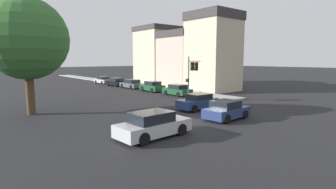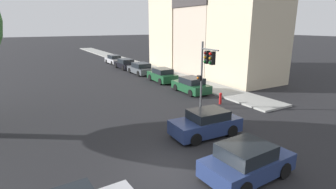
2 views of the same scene
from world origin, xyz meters
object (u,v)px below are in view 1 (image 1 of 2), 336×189
street_tree (26,39)px  parked_car_1 (152,87)px  parked_car_4 (103,80)px  crossing_car_1 (153,125)px  fire_hydrant (200,95)px  parked_car_2 (132,84)px  parked_car_3 (116,82)px  parked_car_0 (177,90)px  crossing_car_2 (226,110)px  crossing_car_0 (198,102)px  traffic_signal (192,71)px

street_tree → parked_car_1: size_ratio=2.34×
parked_car_1 → parked_car_4: 16.08m
crossing_car_1 → fire_hydrant: crossing_car_1 is taller
parked_car_2 → parked_car_4: bearing=-1.5°
parked_car_3 → parked_car_4: parked_car_3 is taller
parked_car_4 → fire_hydrant: size_ratio=4.42×
parked_car_0 → parked_car_3: bearing=0.8°
crossing_car_2 → parked_car_0: crossing_car_2 is taller
street_tree → parked_car_4: 29.03m
crossing_car_2 → parked_car_0: size_ratio=0.98×
crossing_car_0 → parked_car_3: 24.74m
traffic_signal → parked_car_2: bearing=-95.5°
parked_car_4 → parked_car_3: bearing=175.6°
street_tree → parked_car_3: 24.73m
street_tree → parked_car_2: bearing=35.2°
crossing_car_2 → parked_car_2: (5.96, 23.55, -0.02)m
parked_car_4 → parked_car_1: bearing=177.9°
crossing_car_1 → parked_car_4: crossing_car_1 is taller
parked_car_0 → parked_car_3: (-0.23, 15.91, -0.00)m
parked_car_3 → parked_car_4: (0.23, 5.62, -0.02)m
crossing_car_0 → parked_car_4: bearing=-97.2°
street_tree → traffic_signal: (15.19, -3.60, -2.86)m
parked_car_4 → fire_hydrant: (-0.11, -25.70, -0.16)m
crossing_car_1 → crossing_car_2: (7.13, 0.20, -0.04)m
parked_car_0 → parked_car_2: (-0.09, 10.98, 0.01)m
crossing_car_0 → crossing_car_2: crossing_car_2 is taller
traffic_signal → crossing_car_1: traffic_signal is taller
crossing_car_1 → parked_car_2: size_ratio=1.08×
crossing_car_1 → parked_car_3: 31.46m
parked_car_4 → parked_car_0: bearing=178.0°
traffic_signal → parked_car_1: 10.72m
parked_car_2 → parked_car_0: bearing=179.4°
parked_car_1 → parked_car_2: (-0.06, 5.53, -0.03)m
crossing_car_1 → fire_hydrant: bearing=30.2°
crossing_car_2 → parked_car_3: bearing=75.4°
crossing_car_1 → parked_car_0: (13.17, 12.77, -0.06)m
crossing_car_0 → traffic_signal: bearing=-125.0°
crossing_car_0 → parked_car_3: (4.63, 24.31, -0.03)m
street_tree → traffic_signal: street_tree is taller
crossing_car_1 → fire_hydrant: 15.64m
crossing_car_1 → parked_car_2: 27.12m
crossing_car_2 → fire_hydrant: (5.93, 8.40, -0.20)m
traffic_signal → parked_car_3: bearing=-93.4°
parked_car_1 → parked_car_2: 5.53m
parked_car_1 → parked_car_2: size_ratio=0.94×
traffic_signal → parked_car_4: 26.48m
street_tree → traffic_signal: 15.87m
crossing_car_1 → crossing_car_0: bearing=24.6°
crossing_car_2 → parked_car_0: bearing=61.3°
crossing_car_0 → parked_car_3: bearing=-98.7°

